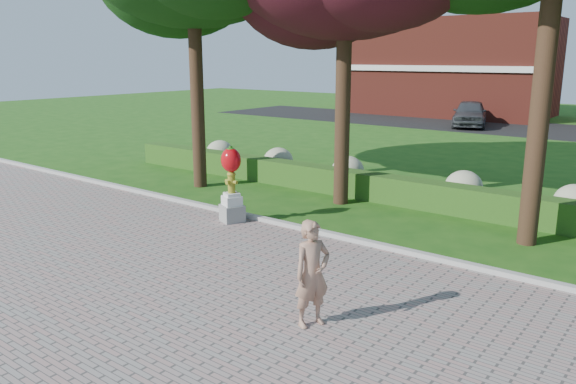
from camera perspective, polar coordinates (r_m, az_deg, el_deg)
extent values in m
plane|color=#1D5014|center=(11.24, -2.59, -8.86)|extent=(100.00, 100.00, 0.00)
cube|color=gray|center=(8.88, -20.20, -16.03)|extent=(40.00, 14.00, 0.04)
cube|color=#ADADA5|center=(13.49, 5.69, -4.68)|extent=(40.00, 0.18, 0.15)
cube|color=#1F4914|center=(16.81, 12.99, -0.14)|extent=(24.00, 0.70, 0.80)
ellipsoid|color=tan|center=(22.69, -6.93, 3.99)|extent=(1.10, 1.10, 0.99)
ellipsoid|color=tan|center=(20.72, -0.99, 3.18)|extent=(1.10, 1.10, 0.99)
ellipsoid|color=tan|center=(19.02, 6.09, 2.17)|extent=(1.10, 1.10, 0.99)
ellipsoid|color=tan|center=(17.32, 17.41, 0.48)|extent=(1.10, 1.10, 0.99)
ellipsoid|color=tan|center=(16.57, 27.14, -0.98)|extent=(1.10, 1.10, 0.99)
cube|color=black|center=(36.78, 26.99, 5.42)|extent=(50.00, 8.00, 0.02)
cube|color=maroon|center=(45.13, 16.28, 12.04)|extent=(14.00, 8.00, 7.00)
cylinder|color=black|center=(18.87, -9.25, 10.59)|extent=(0.44, 0.44, 6.72)
cylinder|color=black|center=(16.47, 5.60, 9.31)|extent=(0.44, 0.44, 6.16)
cylinder|color=black|center=(13.81, 24.44, 9.70)|extent=(0.44, 0.44, 7.28)
cube|color=gray|center=(14.92, -5.69, -2.15)|extent=(0.72, 0.72, 0.44)
cube|color=silver|center=(14.83, -5.72, -0.87)|extent=(0.58, 0.58, 0.25)
cube|color=silver|center=(14.79, -5.73, -0.24)|extent=(0.46, 0.46, 0.09)
cylinder|color=olive|center=(14.72, -5.76, 0.86)|extent=(0.19, 0.19, 0.49)
ellipsoid|color=olive|center=(14.67, -5.78, 1.80)|extent=(0.23, 0.23, 0.16)
cylinder|color=olive|center=(14.81, -6.16, 1.13)|extent=(0.11, 0.10, 0.10)
cylinder|color=olive|center=(14.62, -5.36, 0.99)|extent=(0.11, 0.10, 0.10)
cylinder|color=olive|center=(14.62, -6.12, 0.97)|extent=(0.11, 0.11, 0.11)
cylinder|color=olive|center=(14.66, -5.79, 2.07)|extent=(0.07, 0.07, 0.04)
ellipsoid|color=#B0090E|center=(14.60, -5.82, 3.26)|extent=(0.55, 0.49, 0.64)
ellipsoid|color=#B0090E|center=(14.71, -6.27, 3.25)|extent=(0.27, 0.27, 0.41)
ellipsoid|color=#B0090E|center=(14.50, -5.36, 3.12)|extent=(0.27, 0.27, 0.41)
cylinder|color=#266316|center=(14.55, -5.85, 4.49)|extent=(0.09, 0.09, 0.11)
ellipsoid|color=#266316|center=(14.55, -5.85, 4.38)|extent=(0.21, 0.21, 0.07)
imported|color=#A87960|center=(9.04, 2.47, -8.29)|extent=(0.63, 0.75, 1.76)
imported|color=#3F4247|center=(37.27, 17.99, 7.62)|extent=(3.34, 5.21, 1.65)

